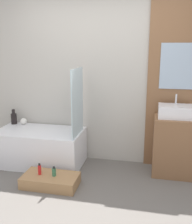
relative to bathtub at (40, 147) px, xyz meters
The scene contains 12 objects.
ground_plane 1.50m from the bathtub, 54.13° to the right, with size 12.00×12.00×0.00m, color #605B56.
wall_tiled_back 1.40m from the bathtub, 24.02° to the left, with size 4.20×0.06×2.60m, color #B7B2A8.
wall_wood_accent 2.21m from the bathtub, ahead, with size 0.79×0.04×2.60m.
bathtub is the anchor object (origin of this frame).
glass_shower_screen 0.94m from the bathtub, ahead, with size 0.01×0.53×0.92m, color silver.
wooden_step_bench 0.73m from the bathtub, 56.54° to the right, with size 0.70×0.38×0.14m, color #997047.
vanity_cabinet 1.92m from the bathtub, ahead, with size 0.54×0.44×0.81m, color brown.
sink 2.02m from the bathtub, ahead, with size 0.45×0.30×0.30m.
vase_tall_dark 0.69m from the bathtub, 155.94° to the left, with size 0.09×0.09×0.24m.
vase_round_light 0.54m from the bathtub, 147.87° to the left, with size 0.10×0.10×0.10m, color silver.
bottle_soap_primary 0.64m from the bathtub, 67.22° to the right, with size 0.04×0.04×0.15m.
bottle_soap_secondary 0.73m from the bathtub, 53.08° to the right, with size 0.05×0.05×0.12m.
Camera 1 is at (0.73, -2.22, 1.73)m, focal length 42.00 mm.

